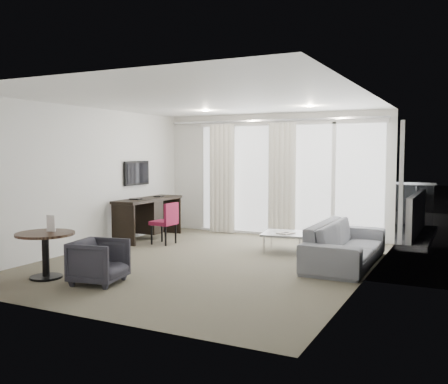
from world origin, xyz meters
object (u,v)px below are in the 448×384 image
at_px(tub_armchair, 99,262).
at_px(rattan_chair_a, 307,213).
at_px(desk, 148,218).
at_px(desk_chair, 164,223).
at_px(sofa, 346,243).
at_px(coffee_table, 285,242).
at_px(round_table, 46,255).
at_px(rattan_chair_b, 366,213).

distance_m(tub_armchair, rattan_chair_a, 5.79).
bearing_deg(desk, rattan_chair_a, 42.10).
bearing_deg(desk_chair, sofa, -0.32).
relative_size(desk_chair, coffee_table, 1.07).
distance_m(round_table, rattan_chair_b, 6.92).
bearing_deg(rattan_chair_b, desk_chair, -117.75).
bearing_deg(round_table, desk, 100.16).
xyz_separation_m(desk, coffee_table, (2.99, -0.04, -0.25)).
distance_m(desk, desk_chair, 0.74).
relative_size(desk_chair, round_table, 1.00).
height_order(desk_chair, round_table, desk_chair).
relative_size(desk_chair, tub_armchair, 1.23).
relative_size(coffee_table, rattan_chair_b, 0.83).
height_order(rattan_chair_a, rattan_chair_b, rattan_chair_b).
bearing_deg(coffee_table, rattan_chair_b, 71.40).
distance_m(tub_armchair, rattan_chair_b, 6.44).
xyz_separation_m(desk, tub_armchair, (1.47, -3.26, -0.12)).
bearing_deg(rattan_chair_b, rattan_chair_a, -147.49).
bearing_deg(rattan_chair_b, round_table, -99.62).
xyz_separation_m(tub_armchair, rattan_chair_a, (1.19, 5.66, 0.11)).
xyz_separation_m(desk, rattan_chair_b, (3.91, 2.71, 0.04)).
distance_m(rattan_chair_a, rattan_chair_b, 1.29).
bearing_deg(round_table, sofa, 37.72).
bearing_deg(tub_armchair, sofa, -55.50).
relative_size(round_table, rattan_chair_b, 0.90).
bearing_deg(round_table, rattan_chair_a, 70.38).
relative_size(desk, sofa, 0.78).
bearing_deg(desk_chair, round_table, -87.57).
height_order(coffee_table, sofa, sofa).
relative_size(round_table, tub_armchair, 1.23).
xyz_separation_m(desk, round_table, (0.60, -3.37, -0.09)).
bearing_deg(coffee_table, desk, 179.25).
bearing_deg(tub_armchair, rattan_chair_b, -32.15).
distance_m(desk, rattan_chair_a, 3.59).
xyz_separation_m(desk, rattan_chair_a, (2.66, 2.40, -0.01)).
bearing_deg(round_table, tub_armchair, 7.19).
bearing_deg(tub_armchair, desk_chair, 6.47).
bearing_deg(coffee_table, tub_armchair, -115.22).
height_order(desk, rattan_chair_b, rattan_chair_b).
distance_m(desk, round_table, 3.42).
distance_m(round_table, tub_armchair, 0.87).
bearing_deg(coffee_table, desk_chair, -171.58).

